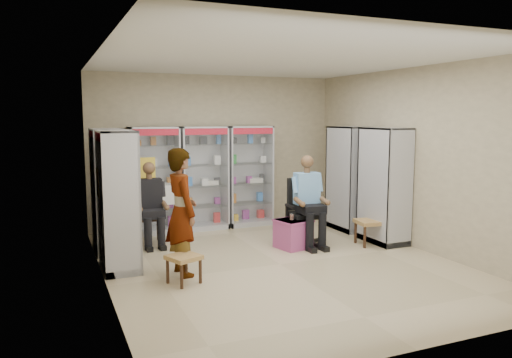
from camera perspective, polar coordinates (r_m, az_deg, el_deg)
name	(u,v)px	position (r m, az deg, el deg)	size (l,w,h in m)	color
floor	(280,264)	(7.56, 2.78, -9.70)	(6.00, 6.00, 0.00)	tan
room_shell	(281,132)	(7.24, 2.87, 5.39)	(5.02, 6.02, 3.01)	tan
cabinet_back_left	(155,181)	(9.50, -11.52, -0.18)	(0.90, 0.50, 2.00)	#B7BBBF
cabinet_back_mid	(203,178)	(9.73, -6.03, 0.10)	(0.90, 0.50, 2.00)	silver
cabinet_back_right	(249,176)	(10.05, -0.84, 0.36)	(0.90, 0.50, 2.00)	silver
cabinet_right_far	(349,178)	(9.81, 10.54, 0.07)	(0.50, 0.90, 2.00)	silver
cabinet_right_near	(384,186)	(8.92, 14.43, -0.74)	(0.50, 0.90, 2.00)	#B1B3B8
cabinet_left_far	(109,190)	(8.45, -16.46, -1.23)	(0.50, 0.90, 2.00)	silver
cabinet_left_near	(118,201)	(7.37, -15.48, -2.40)	(0.50, 0.90, 2.00)	silver
wooden_chair	(149,217)	(8.83, -12.09, -4.23)	(0.42, 0.42, 0.94)	black
seated_customer	(150,206)	(8.75, -12.06, -3.01)	(0.44, 0.60, 1.34)	black
office_chair	(305,212)	(8.62, 5.58, -3.73)	(0.62, 0.62, 1.14)	black
seated_shopkeeper	(306,203)	(8.55, 5.75, -2.77)	(0.47, 0.66, 1.44)	#6EB2DA
pink_trunk	(293,234)	(8.41, 4.27, -6.26)	(0.50, 0.48, 0.48)	#B94A9A
tea_glass	(292,217)	(8.34, 4.11, -4.34)	(0.07, 0.07, 0.10)	#5E2E08
woven_stool_a	(369,232)	(8.81, 12.82, -5.98)	(0.43, 0.43, 0.43)	#9B7341
woven_stool_b	(184,269)	(6.75, -8.24, -10.17)	(0.38, 0.38, 0.38)	#A47545
standing_man	(182,212)	(6.96, -8.49, -3.75)	(0.64, 0.42, 1.77)	gray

